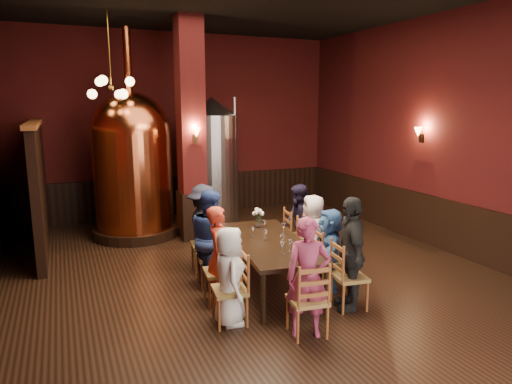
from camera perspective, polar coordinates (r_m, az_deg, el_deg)
name	(u,v)px	position (r m, az deg, el deg)	size (l,w,h in m)	color
room	(260,141)	(6.92, 0.47, 6.37)	(10.00, 10.02, 4.50)	black
wainscot_right	(448,226)	(9.52, 22.90, -3.91)	(0.08, 9.90, 1.00)	black
wainscot_back	(182,195)	(11.84, -9.25, -0.35)	(7.90, 0.08, 1.00)	black
column	(191,131)	(9.46, -8.13, 7.53)	(0.58, 0.58, 4.50)	#44100E
partition	(40,189)	(9.66, -25.44, 0.35)	(0.22, 3.50, 2.40)	black
pendant_cluster	(111,88)	(9.27, -17.64, 12.32)	(0.90, 0.90, 1.70)	#A57226
sconce_wall	(422,134)	(9.77, 20.02, 6.80)	(0.20, 0.20, 0.36)	black
sconce_column	(195,135)	(9.17, -7.62, 7.12)	(0.20, 0.20, 0.36)	black
dining_table	(270,244)	(7.03, 1.70, -6.56)	(1.31, 2.51, 0.75)	black
chair_0	(230,290)	(6.00, -3.31, -12.09)	(0.46, 0.46, 0.92)	#985226
person_0	(230,276)	(5.93, -3.33, -10.45)	(0.63, 0.41, 1.29)	white
chair_1	(219,271)	(6.61, -4.59, -9.86)	(0.46, 0.46, 0.92)	#985226
person_1	(219,255)	(6.52, -4.62, -7.85)	(0.51, 0.34, 1.41)	red
chair_2	(211,257)	(7.22, -5.62, -8.04)	(0.46, 0.46, 0.92)	#985226
person_2	(211,238)	(7.12, -5.67, -5.73)	(0.74, 0.37, 1.53)	navy
chair_3	(204,244)	(7.85, -6.49, -6.48)	(0.46, 0.46, 0.92)	#985226
person_3	(204,228)	(7.77, -6.54, -4.49)	(0.96, 0.55, 1.49)	black
chair_4	(350,276)	(6.55, 11.62, -10.27)	(0.46, 0.46, 0.92)	#985226
person_4	(351,253)	(6.43, 11.73, -7.50)	(0.93, 0.39, 1.59)	black
chair_5	(329,260)	(7.11, 9.13, -8.44)	(0.46, 0.46, 0.92)	#985226
person_5	(329,249)	(7.05, 9.17, -7.09)	(1.18, 0.38, 1.27)	#3663A3
chair_6	(312,247)	(7.68, 7.06, -6.89)	(0.46, 0.46, 0.92)	#985226
person_6	(313,235)	(7.62, 7.09, -5.35)	(0.66, 0.43, 1.35)	white
chair_7	(298,236)	(8.27, 5.26, -5.53)	(0.46, 0.46, 0.92)	#985226
person_7	(298,223)	(8.21, 5.29, -3.91)	(0.68, 0.34, 1.40)	black
chair_8	(307,299)	(5.75, 6.44, -13.20)	(0.46, 0.46, 0.92)	#985226
person_8	(308,278)	(5.64, 6.51, -10.59)	(0.54, 0.36, 1.48)	#923052
copper_kettle	(133,163)	(9.95, -15.13, 3.51)	(2.16, 2.16, 4.31)	black
steel_vessel	(213,161)	(10.82, -5.42, 3.90)	(1.49, 1.49, 2.95)	#B2B2B7
rose_vase	(259,215)	(7.68, 0.35, -2.84)	(0.20, 0.20, 0.34)	white
wine_glass_0	(283,228)	(7.36, 3.44, -4.57)	(0.07, 0.07, 0.17)	white
wine_glass_1	(282,241)	(6.71, 3.28, -6.13)	(0.07, 0.07, 0.17)	white
wine_glass_2	(290,246)	(6.50, 4.26, -6.71)	(0.07, 0.07, 0.17)	white
wine_glass_3	(253,232)	(7.14, -0.41, -5.05)	(0.07, 0.07, 0.17)	white
wine_glass_4	(282,248)	(6.39, 3.30, -7.01)	(0.07, 0.07, 0.17)	white
wine_glass_5	(264,225)	(7.53, 1.00, -4.18)	(0.07, 0.07, 0.17)	white
wine_glass_6	(266,235)	(7.01, 1.24, -5.37)	(0.07, 0.07, 0.17)	white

